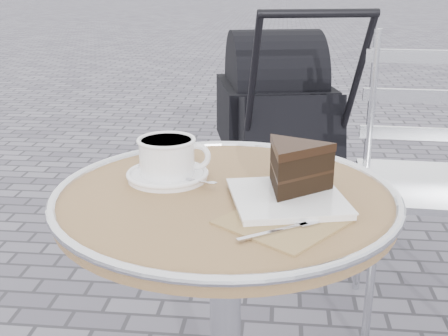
# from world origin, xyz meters

# --- Properties ---
(cafe_table) EXTENTS (0.72, 0.72, 0.74)m
(cafe_table) POSITION_xyz_m (0.00, 0.00, 0.57)
(cafe_table) COLOR silver
(cafe_table) RESTS_ON ground
(cappuccino_set) EXTENTS (0.20, 0.18, 0.09)m
(cappuccino_set) POSITION_xyz_m (-0.13, 0.07, 0.77)
(cappuccino_set) COLOR white
(cappuccino_set) RESTS_ON cafe_table
(cake_plate_set) EXTENTS (0.27, 0.35, 0.11)m
(cake_plate_set) POSITION_xyz_m (0.14, -0.02, 0.78)
(cake_plate_set) COLOR #957451
(cake_plate_set) RESTS_ON cafe_table
(bistro_chair) EXTENTS (0.46, 0.46, 0.99)m
(bistro_chair) POSITION_xyz_m (0.61, 0.78, 0.61)
(bistro_chair) COLOR silver
(bistro_chair) RESTS_ON ground
(baby_stroller) EXTENTS (0.65, 1.08, 1.05)m
(baby_stroller) POSITION_xyz_m (0.10, 1.52, 0.47)
(baby_stroller) COLOR black
(baby_stroller) RESTS_ON ground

